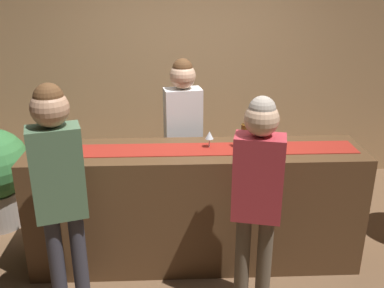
% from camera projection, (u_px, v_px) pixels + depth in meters
% --- Properties ---
extents(ground_plane, '(10.00, 10.00, 0.00)m').
position_uv_depth(ground_plane, '(195.00, 258.00, 3.91)').
color(ground_plane, brown).
extents(back_wall, '(6.00, 0.12, 2.90)m').
position_uv_depth(back_wall, '(188.00, 59.00, 5.17)').
color(back_wall, tan).
rests_on(back_wall, ground).
extents(bar_counter, '(2.76, 0.60, 1.05)m').
position_uv_depth(bar_counter, '(196.00, 206.00, 3.72)').
color(bar_counter, '#543821').
rests_on(bar_counter, ground).
extents(counter_runner_cloth, '(2.62, 0.28, 0.01)m').
position_uv_depth(counter_runner_cloth, '(196.00, 149.00, 3.54)').
color(counter_runner_cloth, maroon).
rests_on(counter_runner_cloth, bar_counter).
extents(wine_bottle_green, '(0.07, 0.07, 0.30)m').
position_uv_depth(wine_bottle_green, '(58.00, 135.00, 3.54)').
color(wine_bottle_green, '#194723').
rests_on(wine_bottle_green, bar_counter).
extents(wine_bottle_amber, '(0.07, 0.07, 0.30)m').
position_uv_depth(wine_bottle_amber, '(245.00, 136.00, 3.52)').
color(wine_bottle_amber, brown).
rests_on(wine_bottle_amber, bar_counter).
extents(wine_glass_near_customer, '(0.07, 0.07, 0.14)m').
position_uv_depth(wine_glass_near_customer, '(209.00, 136.00, 3.54)').
color(wine_glass_near_customer, silver).
rests_on(wine_glass_near_customer, bar_counter).
extents(wine_glass_mid_counter, '(0.07, 0.07, 0.14)m').
position_uv_depth(wine_glass_mid_counter, '(77.00, 143.00, 3.37)').
color(wine_glass_mid_counter, silver).
rests_on(wine_glass_mid_counter, bar_counter).
extents(bartender, '(0.37, 0.25, 1.69)m').
position_uv_depth(bartender, '(183.00, 127.00, 4.08)').
color(bartender, '#26262B').
rests_on(bartender, ground).
extents(customer_sipping, '(0.38, 0.27, 1.65)m').
position_uv_depth(customer_sipping, '(258.00, 186.00, 2.99)').
color(customer_sipping, brown).
rests_on(customer_sipping, ground).
extents(customer_browsing, '(0.38, 0.29, 1.75)m').
position_uv_depth(customer_browsing, '(58.00, 180.00, 2.91)').
color(customer_browsing, '#33333D').
rests_on(customer_browsing, ground).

